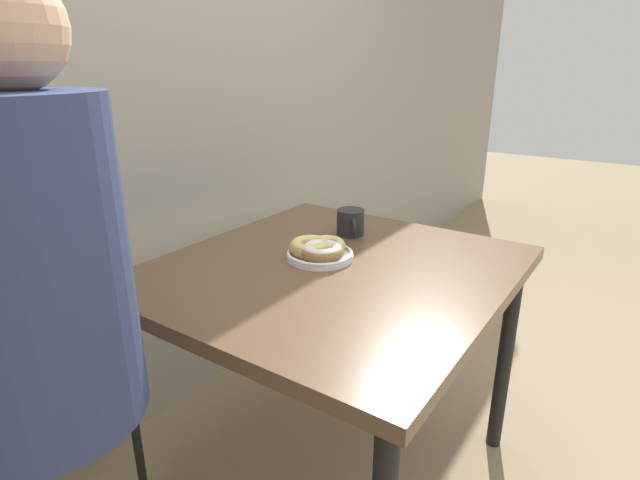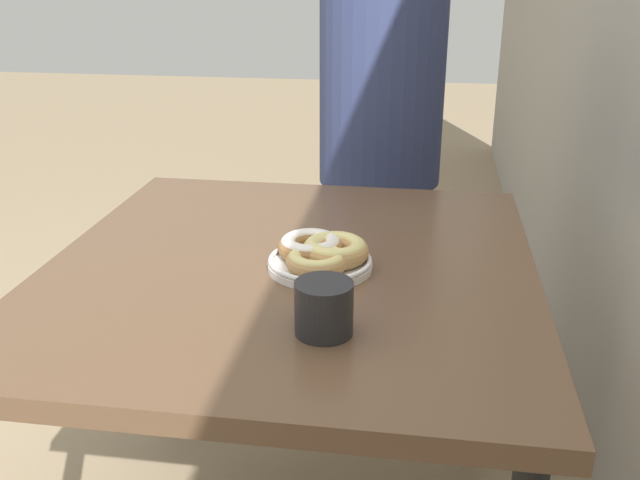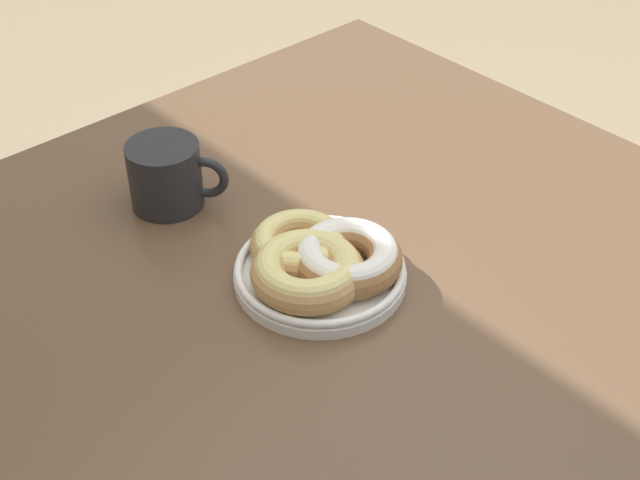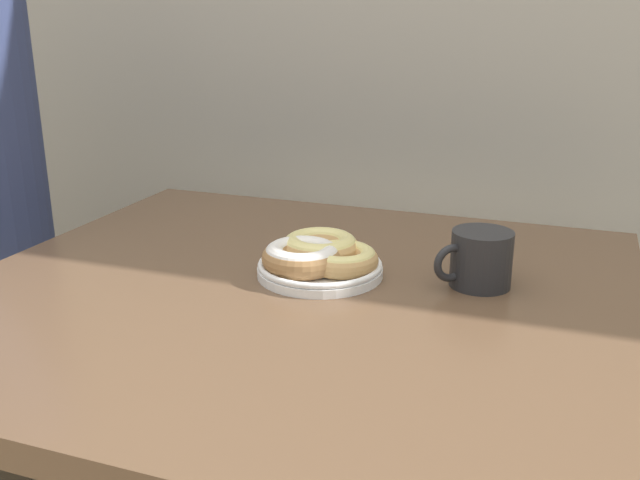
{
  "view_description": "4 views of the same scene",
  "coord_description": "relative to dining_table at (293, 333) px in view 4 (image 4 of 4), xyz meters",
  "views": [
    {
      "loc": [
        -1.14,
        -0.37,
        1.33
      ],
      "look_at": [
        0.02,
        0.43,
        0.83
      ],
      "focal_mm": 28.0,
      "sensor_mm": 36.0,
      "label": 1
    },
    {
      "loc": [
        1.27,
        0.62,
        1.33
      ],
      "look_at": [
        0.02,
        0.43,
        0.83
      ],
      "focal_mm": 40.0,
      "sensor_mm": 36.0,
      "label": 2
    },
    {
      "loc": [
        -0.57,
        0.96,
        1.45
      ],
      "look_at": [
        0.02,
        0.43,
        0.83
      ],
      "focal_mm": 50.0,
      "sensor_mm": 36.0,
      "label": 3
    },
    {
      "loc": [
        0.39,
        -0.58,
        1.18
      ],
      "look_at": [
        0.02,
        0.43,
        0.83
      ],
      "focal_mm": 40.0,
      "sensor_mm": 36.0,
      "label": 4
    }
  ],
  "objects": [
    {
      "name": "donut_plate",
      "position": [
        0.02,
        0.06,
        0.11
      ],
      "size": [
        0.22,
        0.22,
        0.06
      ],
      "color": "white",
      "rests_on": "dining_table"
    },
    {
      "name": "coffee_mug",
      "position": [
        0.27,
        0.1,
        0.12
      ],
      "size": [
        0.11,
        0.11,
        0.09
      ],
      "color": "#232326",
      "rests_on": "dining_table"
    },
    {
      "name": "dining_table",
      "position": [
        0.0,
        0.0,
        0.0
      ],
      "size": [
        1.03,
        0.96,
        0.77
      ],
      "color": "brown",
      "rests_on": "ground_plane"
    }
  ]
}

